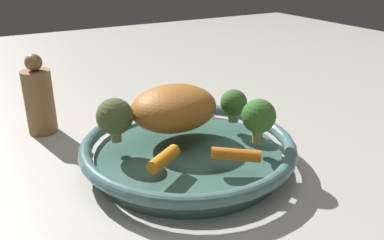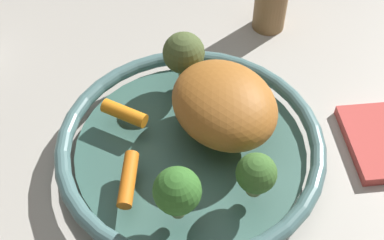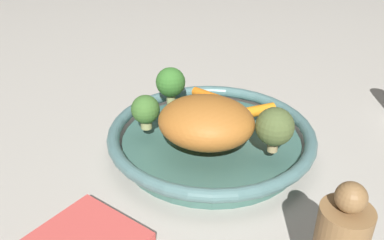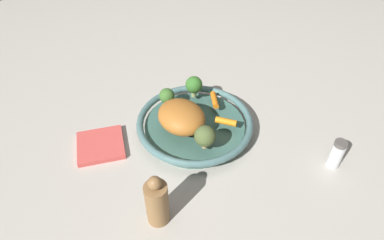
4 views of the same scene
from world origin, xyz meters
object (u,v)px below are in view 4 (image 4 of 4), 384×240
Objects in this scene: serving_bowl at (195,125)px; baby_carrot_left at (214,100)px; broccoli_floret_mid at (167,96)px; broccoli_floret_large at (205,136)px; roast_chicken_piece at (181,117)px; dish_towel at (101,145)px; broccoli_floret_small at (194,85)px; pepper_mill at (157,202)px; baby_carrot_right at (226,122)px; salt_shaker at (337,154)px.

baby_carrot_left is at bearing -165.84° from serving_bowl.
baby_carrot_left is at bearing 146.64° from broccoli_floret_mid.
baby_carrot_left is at bearing -138.76° from broccoli_floret_large.
roast_chicken_piece is 0.10m from broccoli_floret_mid.
serving_bowl reaches higher than dish_towel.
broccoli_floret_large is (0.14, 0.12, 0.03)m from baby_carrot_left.
broccoli_floret_large is 0.54× the size of dish_towel.
baby_carrot_left is 0.99× the size of broccoli_floret_small.
serving_bowl is 0.27m from dish_towel.
pepper_mill is (0.20, 0.17, -0.02)m from roast_chicken_piece.
roast_chicken_piece is 0.10m from broccoli_floret_large.
baby_carrot_right is 0.10m from baby_carrot_left.
baby_carrot_right is at bearing 129.41° from serving_bowl.
broccoli_floret_mid reaches higher than baby_carrot_right.
broccoli_floret_small reaches higher than salt_shaker.
baby_carrot_right is 0.47× the size of dish_towel.
dish_towel is (0.22, -0.01, -0.07)m from broccoli_floret_mid.
serving_bowl is at bearing -144.56° from pepper_mill.
broccoli_floret_large is (-0.00, 0.10, 0.00)m from roast_chicken_piece.
salt_shaker is 0.58× the size of pepper_mill.
pepper_mill is at bearing 30.29° from baby_carrot_left.
broccoli_floret_large reaches higher than serving_bowl.
baby_carrot_right is 0.29m from salt_shaker.
roast_chicken_piece is 0.41m from salt_shaker.
broccoli_floret_mid is (-0.02, -0.10, -0.00)m from roast_chicken_piece.
broccoli_floret_small reaches higher than dish_towel.
broccoli_floret_mid is at bearing -64.68° from baby_carrot_right.
baby_carrot_left is 0.46× the size of pepper_mill.
dish_towel is at bearing -2.41° from broccoli_floret_mid.
salt_shaker is at bearing 136.14° from dish_towel.
broccoli_floret_mid is 0.48m from salt_shaker.
salt_shaker is 0.68× the size of dish_towel.
roast_chicken_piece is at bearing 151.36° from dish_towel.
broccoli_floret_mid is 0.23m from dish_towel.
baby_carrot_left is 0.14m from broccoli_floret_mid.
baby_carrot_left is (-0.04, -0.09, -0.00)m from baby_carrot_right.
broccoli_floret_mid is (0.12, -0.08, 0.02)m from baby_carrot_left.
serving_bowl is 2.26× the size of pepper_mill.
broccoli_floret_large is at bearing -41.82° from salt_shaker.
baby_carrot_right is at bearing -160.70° from pepper_mill.
roast_chicken_piece is at bearing 37.10° from broccoli_floret_small.
broccoli_floret_mid reaches higher than dish_towel.
broccoli_floret_mid is (0.09, -0.02, -0.01)m from broccoli_floret_small.
pepper_mill is at bearing 51.31° from broccoli_floret_mid.
broccoli_floret_large reaches higher than dish_towel.
baby_carrot_right is at bearing 67.88° from baby_carrot_left.
roast_chicken_piece reaches higher than broccoli_floret_large.
baby_carrot_left is 0.39m from pepper_mill.
baby_carrot_right is at bearing 87.38° from broccoli_floret_small.
dish_towel is at bearing -89.57° from pepper_mill.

